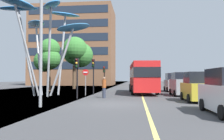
{
  "coord_description": "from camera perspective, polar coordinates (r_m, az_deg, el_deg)",
  "views": [
    {
      "loc": [
        1.54,
        -15.02,
        1.64
      ],
      "look_at": [
        -0.91,
        8.65,
        2.5
      ],
      "focal_mm": 37.47,
      "sensor_mm": 36.0,
      "label": 1
    }
  ],
  "objects": [
    {
      "name": "ground",
      "position": [
        15.28,
        -2.52,
        -8.42
      ],
      "size": [
        120.0,
        240.0,
        0.1
      ],
      "color": "#424244"
    },
    {
      "name": "red_bus",
      "position": [
        26.11,
        7.4,
        -1.46
      ],
      "size": [
        3.1,
        10.28,
        3.49
      ],
      "color": "red",
      "rests_on": "ground"
    },
    {
      "name": "leaf_sculpture",
      "position": [
        23.75,
        -16.69,
        11.75
      ],
      "size": [
        8.73,
        9.1,
        8.81
      ],
      "color": "#9EA0A5",
      "rests_on": "ground"
    },
    {
      "name": "traffic_light_kerb_near",
      "position": [
        19.09,
        -8.56,
        0.18
      ],
      "size": [
        0.28,
        0.42,
        3.27
      ],
      "color": "black",
      "rests_on": "ground"
    },
    {
      "name": "traffic_light_kerb_far",
      "position": [
        23.63,
        -4.58,
        0.25
      ],
      "size": [
        0.28,
        0.42,
        3.58
      ],
      "color": "black",
      "rests_on": "ground"
    },
    {
      "name": "traffic_light_island_mid",
      "position": [
        30.01,
        -1.91,
        -0.73
      ],
      "size": [
        0.28,
        0.42,
        3.21
      ],
      "color": "black",
      "rests_on": "ground"
    },
    {
      "name": "car_parked_mid",
      "position": [
        17.73,
        20.18,
        -4.09
      ],
      "size": [
        1.93,
        3.84,
        2.1
      ],
      "color": "gold",
      "rests_on": "ground"
    },
    {
      "name": "car_parked_far",
      "position": [
        23.49,
        16.72,
        -3.41
      ],
      "size": [
        2.01,
        4.43,
        2.22
      ],
      "color": "gray",
      "rests_on": "ground"
    },
    {
      "name": "car_side_street",
      "position": [
        30.31,
        14.73,
        -3.08
      ],
      "size": [
        2.04,
        4.49,
        2.3
      ],
      "color": "gray",
      "rests_on": "ground"
    },
    {
      "name": "street_lamp",
      "position": [
        14.29,
        -15.34,
        11.7
      ],
      "size": [
        1.84,
        0.44,
        7.88
      ],
      "color": "gray",
      "rests_on": "ground"
    },
    {
      "name": "tree_pavement_near",
      "position": [
        32.34,
        -15.35,
        3.11
      ],
      "size": [
        3.77,
        3.25,
        6.95
      ],
      "color": "brown",
      "rests_on": "ground"
    },
    {
      "name": "tree_pavement_far",
      "position": [
        37.35,
        -8.57,
        4.29
      ],
      "size": [
        4.67,
        5.09,
        8.11
      ],
      "color": "brown",
      "rests_on": "ground"
    },
    {
      "name": "pedestrian",
      "position": [
        19.62,
        -1.95,
        -4.25
      ],
      "size": [
        0.34,
        0.34,
        1.77
      ],
      "color": "#2D3342",
      "rests_on": "ground"
    },
    {
      "name": "no_entry_sign",
      "position": [
        22.5,
        -6.49,
        -1.94
      ],
      "size": [
        0.6,
        0.12,
        2.53
      ],
      "color": "gray",
      "rests_on": "ground"
    },
    {
      "name": "backdrop_building",
      "position": [
        60.06,
        -9.15,
        5.53
      ],
      "size": [
        19.79,
        12.11,
        19.1
      ],
      "color": "brown",
      "rests_on": "ground"
    }
  ]
}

